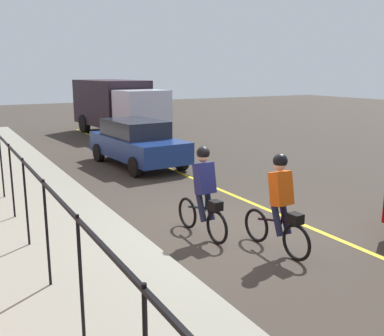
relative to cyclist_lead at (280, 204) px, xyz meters
The scene contains 8 objects.
ground_plane 1.52m from the cyclist_lead, ahead, with size 80.00×80.00×0.00m, color #38312A.
lane_line_centre 2.08m from the cyclist_lead, 50.11° to the right, with size 36.00×0.12×0.01m, color yellow.
sidewalk 3.85m from the cyclist_lead, 71.36° to the left, with size 40.00×3.20×0.15m, color gray.
iron_fence 4.55m from the cyclist_lead, 60.94° to the left, with size 21.54×0.04×1.60m.
cyclist_lead is the anchor object (origin of this frame).
cyclist_follow 1.54m from the cyclist_lead, 30.97° to the left, with size 1.71×0.38×1.83m.
parked_sedan_rear 8.42m from the cyclist_lead, ahead, with size 4.52×2.19×1.58m.
box_truck_background 16.29m from the cyclist_lead, ahead, with size 6.89×3.02×2.78m.
Camera 1 is at (-7.11, 4.93, 3.23)m, focal length 41.68 mm.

